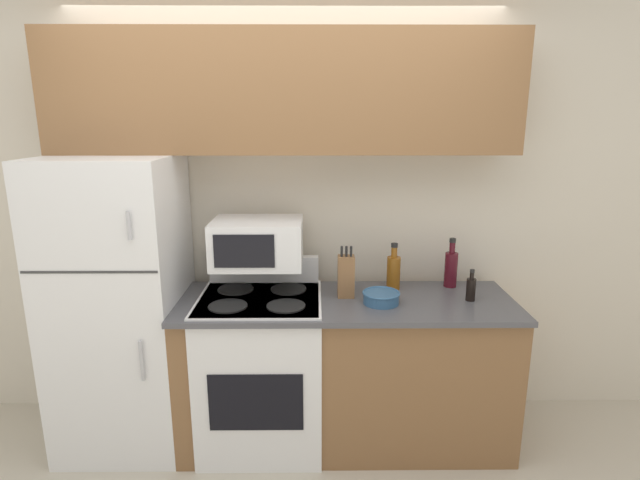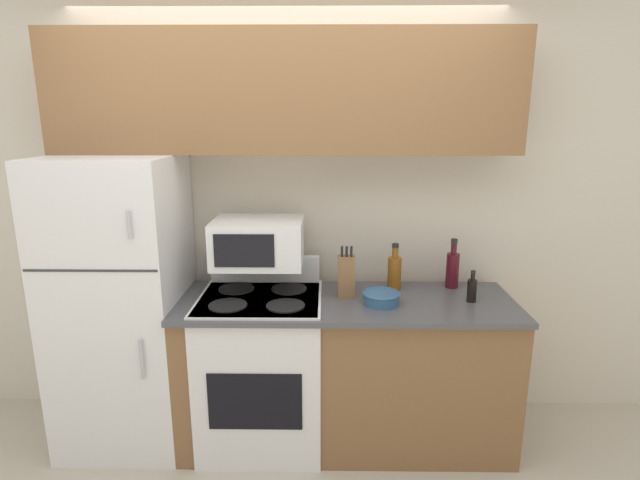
# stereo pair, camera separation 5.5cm
# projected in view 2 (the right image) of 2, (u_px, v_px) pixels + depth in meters

# --- Properties ---
(ground_plane) EXTENTS (12.00, 12.00, 0.00)m
(ground_plane) POSITION_uv_depth(u_px,v_px,m) (284.00, 470.00, 2.74)
(ground_plane) COLOR beige
(wall_back) EXTENTS (8.00, 0.05, 2.55)m
(wall_back) POSITION_uv_depth(u_px,v_px,m) (290.00, 218.00, 3.12)
(wall_back) COLOR beige
(wall_back) RESTS_ON ground_plane
(lower_cabinets) EXTENTS (1.89, 0.65, 0.89)m
(lower_cabinets) POSITION_uv_depth(u_px,v_px,m) (346.00, 370.00, 2.93)
(lower_cabinets) COLOR brown
(lower_cabinets) RESTS_ON ground_plane
(refrigerator) EXTENTS (0.69, 0.70, 1.69)m
(refrigerator) POSITION_uv_depth(u_px,v_px,m) (123.00, 303.00, 2.88)
(refrigerator) COLOR white
(refrigerator) RESTS_ON ground_plane
(upper_cabinets) EXTENTS (2.58, 0.33, 0.66)m
(upper_cabinets) POSITION_uv_depth(u_px,v_px,m) (285.00, 93.00, 2.76)
(upper_cabinets) COLOR brown
(upper_cabinets) RESTS_ON refrigerator
(stove) EXTENTS (0.69, 0.63, 1.06)m
(stove) POSITION_uv_depth(u_px,v_px,m) (262.00, 367.00, 2.92)
(stove) COLOR white
(stove) RESTS_ON ground_plane
(microwave) EXTENTS (0.51, 0.39, 0.26)m
(microwave) POSITION_uv_depth(u_px,v_px,m) (258.00, 242.00, 2.84)
(microwave) COLOR white
(microwave) RESTS_ON stove
(knife_block) EXTENTS (0.09, 0.09, 0.30)m
(knife_block) POSITION_uv_depth(u_px,v_px,m) (346.00, 276.00, 2.83)
(knife_block) COLOR brown
(knife_block) RESTS_ON lower_cabinets
(bowl) EXTENTS (0.21, 0.21, 0.07)m
(bowl) POSITION_uv_depth(u_px,v_px,m) (381.00, 298.00, 2.74)
(bowl) COLOR #335B84
(bowl) RESTS_ON lower_cabinets
(bottle_soy_sauce) EXTENTS (0.05, 0.05, 0.18)m
(bottle_soy_sauce) POSITION_uv_depth(u_px,v_px,m) (472.00, 289.00, 2.76)
(bottle_soy_sauce) COLOR black
(bottle_soy_sauce) RESTS_ON lower_cabinets
(bottle_wine_red) EXTENTS (0.08, 0.08, 0.30)m
(bottle_wine_red) POSITION_uv_depth(u_px,v_px,m) (452.00, 269.00, 2.98)
(bottle_wine_red) COLOR #470F19
(bottle_wine_red) RESTS_ON lower_cabinets
(bottle_whiskey) EXTENTS (0.08, 0.08, 0.28)m
(bottle_whiskey) POSITION_uv_depth(u_px,v_px,m) (394.00, 272.00, 2.95)
(bottle_whiskey) COLOR brown
(bottle_whiskey) RESTS_ON lower_cabinets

